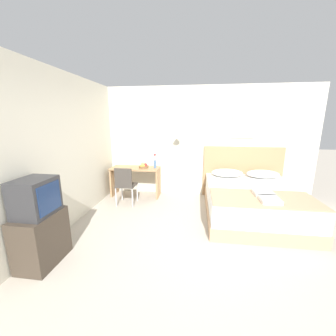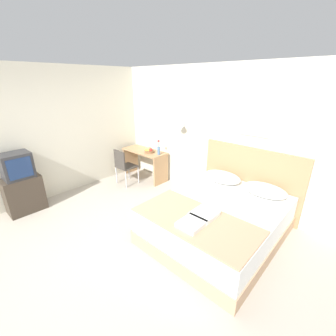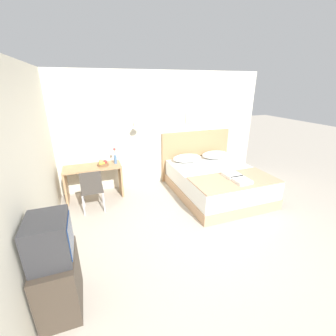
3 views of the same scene
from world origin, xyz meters
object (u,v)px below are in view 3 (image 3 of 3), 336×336
pillow_right (215,155)px  tv_stand (59,283)px  folded_towel_mid_bed (241,181)px  desk (94,176)px  folded_towel_near_foot (232,175)px  flower_vase (115,158)px  bed (217,182)px  throw_blanket (234,180)px  pillow_left (187,158)px  fruit_bowl (103,163)px  television (49,239)px  headboard (196,155)px  desk_chair (92,188)px

pillow_right → tv_stand: bearing=-143.4°
folded_towel_mid_bed → desk: (-2.63, 1.54, -0.13)m
folded_towel_near_foot → pillow_right: bearing=74.1°
flower_vase → pillow_right: bearing=-0.8°
bed → tv_stand: tv_stand is taller
throw_blanket → bed: bearing=90.0°
pillow_left → throw_blanket: size_ratio=0.42×
fruit_bowl → folded_towel_near_foot: bearing=-26.8°
bed → folded_towel_mid_bed: (0.05, -0.76, 0.35)m
bed → folded_towel_near_foot: folded_towel_near_foot is taller
folded_towel_near_foot → television: bearing=-156.5°
desk → tv_stand: bearing=-100.9°
flower_vase → tv_stand: flower_vase is taller
bed → fruit_bowl: bearing=162.3°
headboard → fruit_bowl: headboard is taller
folded_towel_near_foot → fruit_bowl: 2.70m
folded_towel_mid_bed → fruit_bowl: 2.85m
folded_towel_near_foot → flower_vase: 2.49m
bed → folded_towel_near_foot: 0.58m
pillow_left → pillow_right: bearing=0.0°
television → pillow_left: bearing=43.9°
desk_chair → television: 2.08m
bed → desk: (-2.58, 0.78, 0.22)m
folded_towel_mid_bed → fruit_bowl: bearing=147.9°
headboard → flower_vase: headboard is taller
throw_blanket → folded_towel_mid_bed: bearing=-71.7°
desk → headboard: bearing=6.5°
headboard → folded_towel_near_foot: (0.04, -1.54, 0.02)m
tv_stand → throw_blanket: bearing=21.4°
desk → tv_stand: size_ratio=1.71×
folded_towel_near_foot → headboard: bearing=91.6°
pillow_left → flower_vase: bearing=178.9°
pillow_right → flower_vase: (-2.49, 0.03, 0.19)m
pillow_left → tv_stand: 3.74m
folded_towel_near_foot → tv_stand: 3.42m
headboard → folded_towel_mid_bed: 1.84m
flower_vase → folded_towel_near_foot: bearing=-30.5°
fruit_bowl → flower_vase: size_ratio=0.66×
headboard → pillow_left: headboard is taller
pillow_left → flower_vase: (-1.70, 0.03, 0.19)m
bed → pillow_left: (-0.39, 0.76, 0.38)m
folded_towel_near_foot → television: television is taller
fruit_bowl → pillow_left: bearing=0.3°
pillow_right → desk_chair: (-3.04, -0.59, -0.16)m
folded_towel_mid_bed → desk_chair: size_ratio=0.38×
folded_towel_near_foot → desk: size_ratio=0.29×
headboard → throw_blanket: headboard is taller
folded_towel_mid_bed → tv_stand: bearing=-161.3°
fruit_bowl → desk_chair: bearing=-115.4°
folded_towel_mid_bed → fruit_bowl: fruit_bowl is taller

